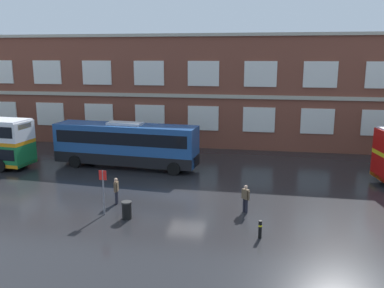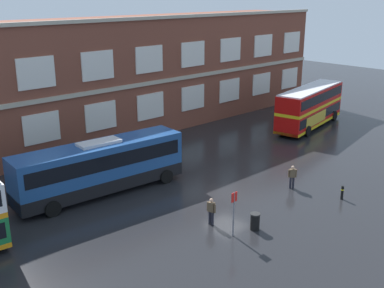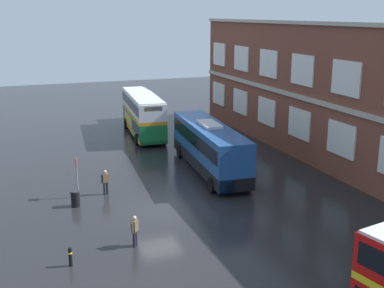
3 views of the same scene
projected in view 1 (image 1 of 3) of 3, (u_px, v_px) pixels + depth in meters
name	position (u px, v px, depth m)	size (l,w,h in m)	color
ground_plane	(192.00, 185.00, 29.75)	(120.00, 120.00, 0.00)	black
brick_terminal_building	(234.00, 91.00, 43.65)	(54.63, 8.19, 11.23)	brown
touring_coach	(126.00, 145.00, 34.18)	(12.17, 3.64, 3.80)	navy
waiting_passenger	(245.00, 198.00, 24.47)	(0.54, 0.50, 1.70)	black
second_passenger	(116.00, 190.00, 25.91)	(0.30, 0.64, 1.70)	black
bus_stand_flag	(103.00, 188.00, 23.99)	(0.44, 0.10, 2.70)	slate
station_litter_bin	(127.00, 210.00, 23.63)	(0.60, 0.60, 1.03)	black
safety_bollard_west	(260.00, 229.00, 21.12)	(0.19, 0.19, 0.95)	black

